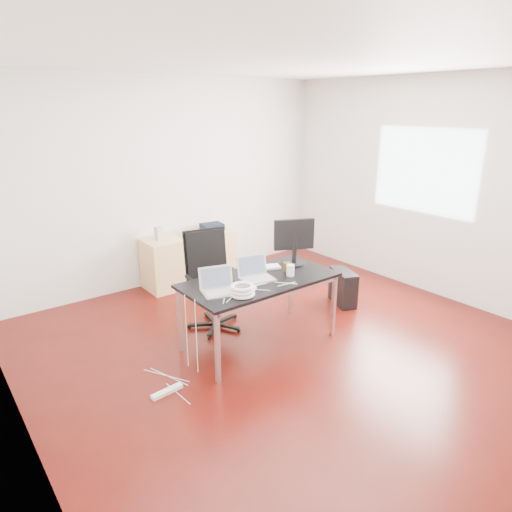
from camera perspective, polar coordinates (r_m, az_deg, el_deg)
room_shell at (r=4.45m, az=4.68°, el=5.09°), size 5.00×5.00×5.00m
desk at (r=4.69m, az=0.44°, el=-3.46°), size 1.60×0.80×0.73m
office_chair at (r=5.15m, az=-5.63°, el=-2.36°), size 0.55×0.57×1.08m
filing_cabinet_left at (r=6.36m, az=-11.43°, el=-1.01°), size 0.50×0.50×0.70m
filing_cabinet_right at (r=6.72m, az=-5.36°, el=0.34°), size 0.50×0.50×0.70m
pc_tower at (r=5.91m, az=10.82°, el=-3.86°), size 0.36×0.49×0.44m
wastebasket at (r=6.48m, az=-5.95°, el=-2.34°), size 0.30×0.30×0.28m
power_strip at (r=4.27m, az=-11.06°, el=-16.27°), size 0.30×0.09×0.04m
laptop_left at (r=4.34m, az=-4.64°, el=-3.84°), size 0.39×0.33×0.23m
laptop_right at (r=4.64m, az=-0.01°, el=-2.24°), size 0.37×0.31×0.23m
monitor at (r=5.04m, az=4.77°, el=2.09°), size 0.43×0.26×0.51m
keyboard at (r=4.95m, az=0.51°, el=-1.49°), size 0.46×0.30×0.02m
cup_white at (r=4.74m, az=4.32°, el=-1.80°), size 0.11×0.11×0.12m
cup_brown at (r=4.87m, az=3.85°, el=-1.38°), size 0.09×0.09×0.10m
cable_coil at (r=4.25m, az=-1.72°, el=-4.31°), size 0.24×0.24×0.11m
power_adapter at (r=4.40m, az=-0.54°, el=-4.04°), size 0.09×0.09×0.03m
speaker at (r=6.24m, az=-12.07°, el=2.80°), size 0.11×0.10×0.18m
navy_garment at (r=6.65m, az=-5.52°, el=3.67°), size 0.33×0.28×0.09m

